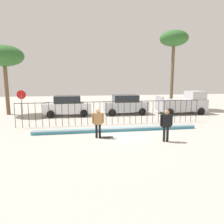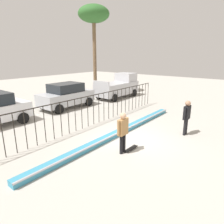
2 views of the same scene
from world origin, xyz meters
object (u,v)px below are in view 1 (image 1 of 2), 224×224
(parked_car_white, at_px, (68,106))
(parked_car_silver, at_px, (125,104))
(stop_sign, at_px, (22,101))
(palm_tree_short, at_px, (4,57))
(skateboarder, at_px, (98,120))
(camera_operator, at_px, (166,123))
(pickup_truck, at_px, (183,103))
(palm_tree_tall, at_px, (174,41))
(skateboard, at_px, (106,137))

(parked_car_white, distance_m, parked_car_silver, 5.55)
(stop_sign, bearing_deg, palm_tree_short, 126.26)
(skateboarder, relative_size, camera_operator, 0.98)
(stop_sign, relative_size, palm_tree_short, 0.38)
(parked_car_silver, xyz_separation_m, pickup_truck, (5.78, -0.71, 0.06))
(skateboarder, distance_m, parked_car_white, 8.08)
(skateboarder, bearing_deg, palm_tree_tall, 40.21)
(skateboarder, distance_m, palm_tree_short, 13.07)
(pickup_truck, height_order, stop_sign, stop_sign)
(stop_sign, distance_m, palm_tree_tall, 16.88)
(parked_car_white, xyz_separation_m, palm_tree_short, (-5.77, 1.64, 4.55))
(parked_car_white, bearing_deg, parked_car_silver, 4.61)
(parked_car_white, distance_m, stop_sign, 3.99)
(skateboard, distance_m, parked_car_white, 8.39)
(skateboard, xyz_separation_m, palm_tree_short, (-8.34, 9.57, 5.46))
(skateboarder, distance_m, parked_car_silver, 8.54)
(parked_car_silver, bearing_deg, skateboarder, -113.74)
(palm_tree_tall, bearing_deg, palm_tree_short, -176.94)
(skateboarder, relative_size, skateboard, 2.20)
(parked_car_white, xyz_separation_m, pickup_truck, (11.33, -0.70, 0.06))
(parked_car_silver, distance_m, stop_sign, 9.43)
(skateboard, xyz_separation_m, pickup_truck, (8.76, 7.23, 0.98))
(camera_operator, relative_size, pickup_truck, 0.38)
(pickup_truck, bearing_deg, skateboarder, -141.78)
(palm_tree_tall, bearing_deg, skateboarder, -132.40)
(skateboard, bearing_deg, skateboarder, 152.03)
(parked_car_silver, bearing_deg, palm_tree_tall, 23.22)
(palm_tree_short, bearing_deg, skateboard, -48.93)
(skateboarder, height_order, pickup_truck, pickup_truck)
(camera_operator, bearing_deg, skateboard, 36.90)
(camera_operator, distance_m, palm_tree_tall, 14.62)
(palm_tree_short, bearing_deg, parked_car_silver, -8.22)
(camera_operator, xyz_separation_m, parked_car_white, (-5.75, 9.15, -0.11))
(camera_operator, height_order, palm_tree_short, palm_tree_short)
(parked_car_silver, height_order, pickup_truck, pickup_truck)
(stop_sign, bearing_deg, skateboarder, -48.85)
(skateboard, bearing_deg, parked_car_white, 95.51)
(palm_tree_tall, height_order, palm_tree_short, palm_tree_tall)
(parked_car_white, distance_m, palm_tree_tall, 13.58)
(skateboarder, xyz_separation_m, parked_car_silver, (3.46, 7.80, -0.09))
(skateboarder, height_order, skateboard, skateboarder)
(stop_sign, relative_size, palm_tree_tall, 0.29)
(camera_operator, xyz_separation_m, pickup_truck, (5.58, 8.45, -0.04))
(parked_car_silver, bearing_deg, skateboard, -110.47)
(stop_sign, bearing_deg, skateboard, -47.21)
(parked_car_white, height_order, palm_tree_tall, palm_tree_tall)
(camera_operator, distance_m, stop_sign, 12.53)
(stop_sign, bearing_deg, camera_operator, -40.29)
(pickup_truck, bearing_deg, palm_tree_tall, 86.66)
(pickup_truck, distance_m, stop_sign, 15.14)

